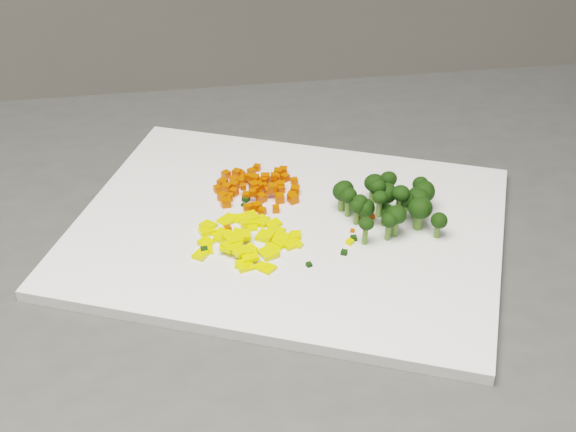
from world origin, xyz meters
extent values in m
cube|color=white|center=(0.23, 0.39, 0.91)|extent=(0.52, 0.48, 0.01)
cube|color=#DA3B02|center=(0.17, 0.46, 0.91)|extent=(0.01, 0.01, 0.01)
cube|color=#DA3B02|center=(0.19, 0.47, 0.92)|extent=(0.01, 0.01, 0.01)
cube|color=#DA3B02|center=(0.21, 0.44, 0.92)|extent=(0.01, 0.01, 0.01)
cube|color=#DA3B02|center=(0.23, 0.45, 0.92)|extent=(0.01, 0.01, 0.01)
cube|color=#DA3B02|center=(0.21, 0.45, 0.92)|extent=(0.01, 0.01, 0.01)
cube|color=#DA3B02|center=(0.19, 0.49, 0.92)|extent=(0.01, 0.01, 0.01)
cube|color=#DA3B02|center=(0.18, 0.49, 0.92)|extent=(0.01, 0.01, 0.01)
cube|color=#DA3B02|center=(0.22, 0.45, 0.92)|extent=(0.01, 0.01, 0.01)
cube|color=#DA3B02|center=(0.21, 0.43, 0.92)|extent=(0.01, 0.01, 0.01)
cube|color=#DA3B02|center=(0.20, 0.42, 0.91)|extent=(0.01, 0.01, 0.01)
cube|color=#DA3B02|center=(0.23, 0.47, 0.92)|extent=(0.01, 0.01, 0.01)
cube|color=#DA3B02|center=(0.22, 0.46, 0.92)|extent=(0.01, 0.01, 0.01)
cube|color=#DA3B02|center=(0.17, 0.45, 0.91)|extent=(0.01, 0.01, 0.01)
cube|color=#DA3B02|center=(0.19, 0.45, 0.91)|extent=(0.01, 0.01, 0.01)
cube|color=#DA3B02|center=(0.20, 0.42, 0.92)|extent=(0.01, 0.01, 0.01)
cube|color=#DA3B02|center=(0.20, 0.44, 0.92)|extent=(0.01, 0.01, 0.01)
cube|color=#DA3B02|center=(0.18, 0.44, 0.91)|extent=(0.01, 0.01, 0.01)
cube|color=#DA3B02|center=(0.24, 0.43, 0.92)|extent=(0.01, 0.01, 0.01)
cube|color=#DA3B02|center=(0.21, 0.45, 0.92)|extent=(0.01, 0.01, 0.01)
cube|color=#DA3B02|center=(0.17, 0.43, 0.92)|extent=(0.01, 0.01, 0.01)
cube|color=#DA3B02|center=(0.21, 0.45, 0.92)|extent=(0.01, 0.01, 0.01)
cube|color=#DA3B02|center=(0.18, 0.47, 0.92)|extent=(0.01, 0.01, 0.01)
cube|color=#DA3B02|center=(0.23, 0.43, 0.92)|extent=(0.01, 0.01, 0.01)
cube|color=#DA3B02|center=(0.24, 0.47, 0.92)|extent=(0.01, 0.01, 0.01)
cube|color=#DA3B02|center=(0.22, 0.41, 0.91)|extent=(0.01, 0.01, 0.01)
cube|color=#DA3B02|center=(0.23, 0.45, 0.91)|extent=(0.01, 0.01, 0.01)
cube|color=#DA3B02|center=(0.24, 0.43, 0.92)|extent=(0.01, 0.01, 0.01)
cube|color=#DA3B02|center=(0.21, 0.45, 0.92)|extent=(0.01, 0.01, 0.01)
cube|color=#DA3B02|center=(0.22, 0.46, 0.92)|extent=(0.01, 0.01, 0.01)
cube|color=#DA3B02|center=(0.24, 0.48, 0.92)|extent=(0.01, 0.01, 0.01)
cube|color=#DA3B02|center=(0.21, 0.41, 0.91)|extent=(0.01, 0.01, 0.01)
cube|color=#DA3B02|center=(0.20, 0.47, 0.92)|extent=(0.01, 0.01, 0.01)
cube|color=#DA3B02|center=(0.19, 0.46, 0.92)|extent=(0.01, 0.01, 0.01)
cube|color=#DA3B02|center=(0.21, 0.49, 0.91)|extent=(0.01, 0.01, 0.01)
cube|color=#DA3B02|center=(0.17, 0.43, 0.91)|extent=(0.01, 0.01, 0.01)
cube|color=#DA3B02|center=(0.17, 0.44, 0.92)|extent=(0.01, 0.01, 0.01)
cube|color=#DA3B02|center=(0.21, 0.46, 0.92)|extent=(0.01, 0.01, 0.01)
cube|color=#DA3B02|center=(0.19, 0.42, 0.91)|extent=(0.01, 0.01, 0.01)
cube|color=#DA3B02|center=(0.19, 0.45, 0.92)|extent=(0.01, 0.01, 0.01)
cube|color=#DA3B02|center=(0.22, 0.44, 0.92)|extent=(0.01, 0.01, 0.01)
cube|color=#DA3B02|center=(0.20, 0.49, 0.91)|extent=(0.01, 0.01, 0.01)
cube|color=#DA3B02|center=(0.20, 0.43, 0.92)|extent=(0.01, 0.01, 0.01)
cube|color=#DA3B02|center=(0.23, 0.46, 0.92)|extent=(0.01, 0.01, 0.01)
cube|color=#DA3B02|center=(0.18, 0.46, 0.92)|extent=(0.01, 0.01, 0.01)
cube|color=#DA3B02|center=(0.24, 0.48, 0.92)|extent=(0.01, 0.01, 0.01)
cube|color=#DA3B02|center=(0.21, 0.45, 0.91)|extent=(0.01, 0.01, 0.01)
cube|color=#DA3B02|center=(0.22, 0.50, 0.91)|extent=(0.01, 0.01, 0.01)
cube|color=#DA3B02|center=(0.21, 0.45, 0.92)|extent=(0.01, 0.01, 0.01)
cube|color=#DA3B02|center=(0.22, 0.44, 0.92)|extent=(0.01, 0.01, 0.01)
cube|color=#DA3B02|center=(0.20, 0.48, 0.92)|extent=(0.01, 0.01, 0.01)
cube|color=#DA3B02|center=(0.18, 0.45, 0.92)|extent=(0.01, 0.01, 0.01)
cube|color=#DA3B02|center=(0.22, 0.46, 0.92)|extent=(0.01, 0.01, 0.01)
cube|color=#DA3B02|center=(0.19, 0.46, 0.92)|extent=(0.01, 0.01, 0.01)
cube|color=#DA3B02|center=(0.25, 0.44, 0.92)|extent=(0.01, 0.01, 0.01)
cube|color=#DA3B02|center=(0.25, 0.46, 0.91)|extent=(0.01, 0.01, 0.01)
cube|color=#DA3B02|center=(0.21, 0.42, 0.91)|extent=(0.01, 0.01, 0.01)
cube|color=#DA3B02|center=(0.23, 0.47, 0.91)|extent=(0.01, 0.01, 0.01)
cube|color=#DA3B02|center=(0.21, 0.41, 0.91)|extent=(0.01, 0.01, 0.01)
cube|color=#DA3B02|center=(0.24, 0.45, 0.92)|extent=(0.01, 0.01, 0.01)
cube|color=#FEE80D|center=(0.17, 0.35, 0.92)|extent=(0.02, 0.02, 0.01)
cube|color=#FEE80D|center=(0.18, 0.34, 0.92)|extent=(0.02, 0.02, 0.01)
cube|color=#FEE80D|center=(0.16, 0.38, 0.91)|extent=(0.02, 0.02, 0.01)
cube|color=#FEE80D|center=(0.18, 0.34, 0.92)|extent=(0.02, 0.02, 0.01)
cube|color=#FEE80D|center=(0.17, 0.36, 0.92)|extent=(0.02, 0.02, 0.01)
cube|color=#FEE80D|center=(0.18, 0.37, 0.92)|extent=(0.02, 0.02, 0.01)
cube|color=#FEE80D|center=(0.17, 0.37, 0.91)|extent=(0.02, 0.02, 0.01)
cube|color=#FEE80D|center=(0.20, 0.37, 0.91)|extent=(0.02, 0.02, 0.01)
cube|color=#FEE80D|center=(0.22, 0.37, 0.91)|extent=(0.02, 0.02, 0.01)
cube|color=#FEE80D|center=(0.18, 0.37, 0.92)|extent=(0.02, 0.02, 0.01)
cube|color=#FEE80D|center=(0.14, 0.35, 0.91)|extent=(0.02, 0.02, 0.01)
cube|color=#FEE80D|center=(0.23, 0.36, 0.91)|extent=(0.01, 0.01, 0.01)
cube|color=#FEE80D|center=(0.18, 0.40, 0.91)|extent=(0.02, 0.02, 0.01)
cube|color=#FEE80D|center=(0.15, 0.39, 0.91)|extent=(0.02, 0.02, 0.01)
cube|color=#FEE80D|center=(0.14, 0.36, 0.91)|extent=(0.01, 0.02, 0.01)
cube|color=#FEE80D|center=(0.20, 0.39, 0.91)|extent=(0.02, 0.02, 0.01)
cube|color=#FEE80D|center=(0.22, 0.36, 0.91)|extent=(0.02, 0.02, 0.01)
cube|color=#FEE80D|center=(0.21, 0.39, 0.91)|extent=(0.02, 0.02, 0.00)
cube|color=#FEE80D|center=(0.14, 0.37, 0.91)|extent=(0.02, 0.02, 0.01)
cube|color=#FEE80D|center=(0.21, 0.38, 0.91)|extent=(0.02, 0.02, 0.00)
cube|color=#FEE80D|center=(0.20, 0.32, 0.91)|extent=(0.02, 0.02, 0.00)
cube|color=#FEE80D|center=(0.23, 0.35, 0.91)|extent=(0.02, 0.02, 0.01)
cube|color=#FEE80D|center=(0.19, 0.32, 0.91)|extent=(0.02, 0.02, 0.00)
cube|color=#FEE80D|center=(0.15, 0.40, 0.91)|extent=(0.02, 0.02, 0.01)
cube|color=#FEE80D|center=(0.19, 0.39, 0.91)|extent=(0.02, 0.01, 0.01)
cube|color=#FEE80D|center=(0.22, 0.35, 0.91)|extent=(0.02, 0.02, 0.01)
cube|color=#FEE80D|center=(0.17, 0.41, 0.91)|extent=(0.02, 0.02, 0.01)
cube|color=#FEE80D|center=(0.18, 0.35, 0.91)|extent=(0.02, 0.02, 0.01)
cube|color=#FEE80D|center=(0.17, 0.33, 0.91)|extent=(0.02, 0.02, 0.01)
cube|color=#FEE80D|center=(0.17, 0.33, 0.91)|extent=(0.02, 0.02, 0.01)
cube|color=#FEE80D|center=(0.20, 0.34, 0.91)|extent=(0.02, 0.02, 0.01)
cube|color=#FEE80D|center=(0.21, 0.35, 0.91)|extent=(0.02, 0.02, 0.01)
cube|color=#FEE80D|center=(0.17, 0.34, 0.92)|extent=(0.02, 0.02, 0.01)
cube|color=#FEE80D|center=(0.19, 0.40, 0.91)|extent=(0.02, 0.02, 0.01)
cube|color=#FEE80D|center=(0.16, 0.38, 0.91)|extent=(0.02, 0.02, 0.00)
cube|color=#FEE80D|center=(0.17, 0.35, 0.92)|extent=(0.01, 0.02, 0.01)
cube|color=#FEE80D|center=(0.16, 0.35, 0.92)|extent=(0.02, 0.02, 0.00)
cube|color=#FEE80D|center=(0.19, 0.39, 0.91)|extent=(0.01, 0.02, 0.01)
cube|color=#FEE80D|center=(0.23, 0.35, 0.91)|extent=(0.01, 0.01, 0.00)
cube|color=black|center=(0.29, 0.35, 0.91)|extent=(0.01, 0.01, 0.00)
cube|color=black|center=(0.19, 0.43, 0.91)|extent=(0.01, 0.01, 0.00)
cube|color=black|center=(0.20, 0.44, 0.91)|extent=(0.01, 0.01, 0.00)
cube|color=#DA3B02|center=(0.31, 0.38, 0.91)|extent=(0.01, 0.01, 0.01)
cube|color=#FEE80D|center=(0.28, 0.34, 0.91)|extent=(0.01, 0.01, 0.00)
cube|color=#DA3B02|center=(0.30, 0.37, 0.91)|extent=(0.01, 0.01, 0.00)
cube|color=#FEE80D|center=(0.21, 0.40, 0.91)|extent=(0.01, 0.01, 0.00)
cube|color=#DA3B02|center=(0.17, 0.39, 0.91)|extent=(0.01, 0.01, 0.00)
cube|color=black|center=(0.27, 0.33, 0.91)|extent=(0.01, 0.01, 0.00)
cube|color=black|center=(0.23, 0.32, 0.91)|extent=(0.01, 0.01, 0.00)
cube|color=black|center=(0.30, 0.38, 0.91)|extent=(0.01, 0.01, 0.00)
cube|color=#DA3B02|center=(0.29, 0.36, 0.91)|extent=(0.01, 0.01, 0.00)
cube|color=black|center=(0.14, 0.36, 0.91)|extent=(0.01, 0.01, 0.00)
cube|color=#FEE80D|center=(0.17, 0.43, 0.91)|extent=(0.01, 0.01, 0.00)
camera|label=1|loc=(0.09, -0.26, 1.37)|focal=50.00mm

